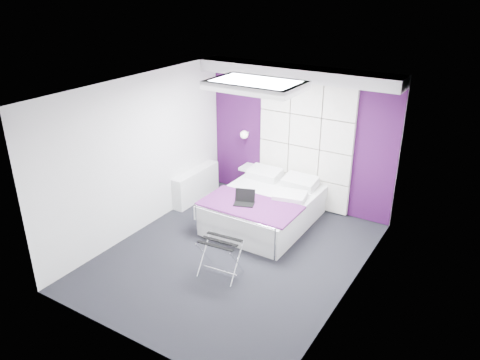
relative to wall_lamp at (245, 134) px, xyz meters
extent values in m
plane|color=black|center=(1.05, -2.06, -1.22)|extent=(4.40, 4.40, 0.00)
plane|color=white|center=(1.05, -2.06, 1.38)|extent=(4.40, 4.40, 0.00)
plane|color=white|center=(1.05, 0.14, 0.08)|extent=(3.60, 0.00, 3.60)
plane|color=white|center=(-0.75, -2.06, 0.08)|extent=(0.00, 4.40, 4.40)
plane|color=white|center=(2.85, -2.06, 0.08)|extent=(0.00, 4.40, 4.40)
cube|color=#3A0E3F|center=(1.05, 0.13, 0.08)|extent=(3.58, 0.02, 2.58)
cube|color=white|center=(1.05, -0.11, 1.28)|extent=(3.58, 0.50, 0.20)
sphere|color=white|center=(0.00, 0.00, 0.00)|extent=(0.15, 0.15, 0.15)
cube|color=white|center=(-0.64, -0.76, -0.92)|extent=(0.22, 1.20, 0.60)
cube|color=white|center=(0.93, -0.91, -1.08)|extent=(1.52, 1.90, 0.29)
cube|color=silver|center=(0.93, -0.91, -0.82)|extent=(1.56, 1.94, 0.24)
cube|color=#4D1550|center=(0.93, -1.38, -0.68)|extent=(1.62, 0.86, 0.03)
cube|color=white|center=(0.21, -0.04, -0.65)|extent=(0.47, 0.37, 0.05)
cube|color=black|center=(1.15, -2.59, -0.67)|extent=(0.57, 0.42, 0.01)
cube|color=black|center=(0.84, -1.42, -0.66)|extent=(0.33, 0.23, 0.02)
cube|color=black|center=(0.84, -1.30, -0.54)|extent=(0.33, 0.01, 0.22)
camera|label=1|loc=(4.38, -7.28, 2.77)|focal=35.00mm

